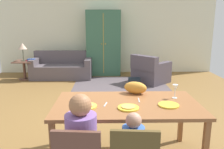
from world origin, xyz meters
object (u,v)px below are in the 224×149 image
at_px(dining_table, 127,108).
at_px(book_lower, 30,60).
at_px(couch, 62,68).
at_px(armchair, 150,72).
at_px(book_upper, 31,59).
at_px(side_table, 24,67).
at_px(plate_near_child, 128,108).
at_px(armoire, 104,43).
at_px(plate_near_man, 86,106).
at_px(table_lamp, 22,47).
at_px(handbag, 134,82).
at_px(plate_near_woman, 169,105).
at_px(wine_glass, 175,88).
at_px(cat, 135,88).

height_order(dining_table, book_lower, dining_table).
xyz_separation_m(couch, armchair, (2.67, -0.69, 0.02)).
height_order(book_lower, book_upper, book_upper).
bearing_deg(book_lower, side_table, -171.07).
bearing_deg(couch, book_lower, -165.93).
xyz_separation_m(plate_near_child, side_table, (-2.77, 4.44, -0.39)).
distance_m(dining_table, couch, 4.83).
bearing_deg(couch, armoire, 17.84).
relative_size(armchair, armoire, 0.58).
distance_m(plate_near_man, book_upper, 4.87).
bearing_deg(side_table, couch, 13.20).
height_order(table_lamp, handbag, table_lamp).
distance_m(couch, armoire, 1.56).
xyz_separation_m(plate_near_woman, table_lamp, (-3.26, 4.36, 0.24)).
xyz_separation_m(plate_near_man, couch, (-1.17, 4.63, -0.47)).
distance_m(book_lower, handbag, 3.24).
relative_size(couch, table_lamp, 3.43).
bearing_deg(plate_near_man, book_upper, 115.00).
distance_m(plate_near_man, armoire, 5.06).
xyz_separation_m(plate_near_man, plate_near_child, (0.49, -0.06, 0.00)).
relative_size(wine_glass, cat, 0.58).
bearing_deg(side_table, plate_near_child, -58.03).
bearing_deg(plate_near_child, table_lamp, 121.97).
relative_size(plate_near_woman, couch, 0.13).
bearing_deg(plate_near_woman, couch, 115.09).
relative_size(dining_table, armchair, 1.49).
bearing_deg(couch, side_table, -166.80).
bearing_deg(cat, plate_near_man, -120.65).
height_order(plate_near_man, couch, couch).
relative_size(dining_table, cat, 5.62).
distance_m(armchair, book_upper, 3.59).
xyz_separation_m(dining_table, handbag, (0.49, 3.36, -0.56)).
bearing_deg(armchair, dining_table, -104.66).
relative_size(plate_near_man, table_lamp, 0.46).
distance_m(armoire, table_lamp, 2.50).
bearing_deg(table_lamp, cat, -52.94).
distance_m(plate_near_woman, wine_glass, 0.34).
height_order(plate_near_man, armchair, armchair).
bearing_deg(plate_near_man, handbag, 74.20).
bearing_deg(plate_near_child, cat, 75.30).
relative_size(plate_near_man, plate_near_child, 1.00).
relative_size(plate_near_man, armchair, 0.21).
xyz_separation_m(book_lower, book_upper, (0.03, 0.01, 0.03)).
height_order(dining_table, plate_near_woman, plate_near_woman).
xyz_separation_m(couch, handbag, (2.16, -1.16, -0.17)).
bearing_deg(armchair, plate_near_man, -110.77).
relative_size(plate_near_child, handbag, 0.78).
bearing_deg(plate_near_child, book_lower, 120.01).
xyz_separation_m(armchair, handbag, (-0.51, -0.46, -0.19)).
height_order(plate_near_man, cat, cat).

